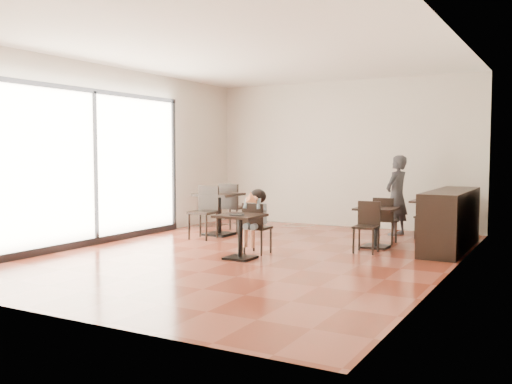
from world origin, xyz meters
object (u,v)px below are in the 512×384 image
Objects in this scene: child at (258,222)px; chair_left_a at (233,208)px; chair_left_b at (203,213)px; child_chair at (257,228)px; child_table at (240,237)px; chair_back_a at (433,215)px; chair_back_b at (427,217)px; adult_patron at (397,195)px; cafe_table_left at (219,214)px; chair_mid_b at (366,227)px; chair_mid_a at (385,220)px; cafe_table_back at (429,218)px; cafe_table_mid at (376,228)px.

chair_left_a is (-1.65, 1.97, -0.02)m from child.
child_chair is at bearing -29.17° from chair_left_b.
child_table is 2.18m from chair_left_b.
child is 1.26× the size of chair_back_a.
chair_back_b is at bearing 58.83° from child_table.
cafe_table_left is at bearing -45.32° from adult_patron.
cafe_table_left and chair_back_a have the same top height.
adult_patron is 3.28m from chair_left_a.
child_chair is 0.79× the size of child.
adult_patron reaches higher than chair_mid_b.
chair_mid_a reaches higher than cafe_table_left.
chair_left_a is at bearing -50.00° from child_chair.
chair_mid_b is at bearing 44.17° from child_table.
child_chair is 0.83× the size of chair_left_b.
chair_mid_a is at bearing 53.17° from child.
child is 2.52m from chair_mid_a.
chair_left_a is 3.82m from chair_back_b.
child_chair reaches higher than child_table.
child is 3.95m from cafe_table_back.
chair_mid_b is (1.51, 0.92, 0.00)m from child_chair.
cafe_table_mid is 0.83× the size of chair_mid_b.
chair_mid_a is 3.36m from chair_left_b.
adult_patron reaches higher than child_table.
chair_left_a is at bearing 171.04° from cafe_table_mid.
cafe_table_back is at bearing -159.73° from chair_left_a.
child_table is 0.83× the size of child_chair.
child_chair is 2.57m from chair_left_a.
child_chair is at bearing 128.52° from chair_left_a.
child is at bearing -40.64° from cafe_table_left.
child_chair is 3.44m from adult_patron.
chair_left_b is at bearing 17.86° from chair_mid_a.
chair_left_a is (-3.16, 0.50, 0.15)m from cafe_table_mid.
chair_back_b is at bearing -167.91° from chair_left_a.
cafe_table_mid is 3.20m from chair_left_a.
child_chair is 3.94m from cafe_table_back.
child reaches higher than chair_left_b.
chair_left_a is at bearing 123.25° from child_table.
child is 2.11m from cafe_table_mid.
chair_left_b is at bearing -90.00° from cafe_table_left.
chair_back_b is (2.06, 3.41, 0.07)m from child_table.
child reaches higher than chair_mid_a.
chair_mid_b is (-0.47, -2.49, 0.07)m from cafe_table_back.
chair_mid_a is (3.16, 0.60, 0.00)m from cafe_table_left.
child_chair is at bearing 74.53° from chair_back_a.
cafe_table_mid is 0.69× the size of chair_left_a.
chair_left_b is (-3.16, -0.60, 0.15)m from cafe_table_mid.
child is 1.25× the size of cafe_table_left.
chair_left_a reaches higher than cafe_table_back.
chair_left_b is 1.20× the size of chair_back_b.
child_chair is 1.00× the size of chair_back_a.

